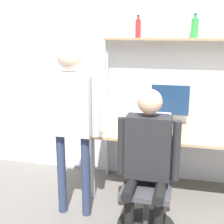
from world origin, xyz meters
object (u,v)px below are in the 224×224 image
(bottle_red, at_px, (138,28))
(cell_phone, at_px, (177,137))
(laptop, at_px, (157,129))
(person_standing, at_px, (71,109))
(monitor, at_px, (170,102))
(person_seated, at_px, (148,151))
(office_chair, at_px, (147,202))
(bottle_green, at_px, (195,28))

(bottle_red, bearing_deg, cell_phone, -41.44)
(laptop, distance_m, cell_phone, 0.23)
(laptop, height_order, bottle_red, bottle_red)
(laptop, distance_m, person_standing, 1.00)
(cell_phone, bearing_deg, laptop, 172.15)
(laptop, xyz_separation_m, cell_phone, (0.22, -0.03, -0.06))
(monitor, xyz_separation_m, laptop, (-0.11, -0.41, -0.22))
(person_seated, relative_size, person_standing, 0.79)
(person_standing, xyz_separation_m, bottle_red, (0.49, 0.97, 0.78))
(monitor, height_order, bottle_red, bottle_red)
(monitor, bearing_deg, person_seated, -96.63)
(cell_phone, distance_m, office_chair, 0.79)
(person_standing, bearing_deg, person_seated, -8.34)
(office_chair, distance_m, bottle_red, 1.97)
(monitor, distance_m, person_standing, 1.31)
(cell_phone, xyz_separation_m, person_standing, (-1.01, -0.51, 0.37))
(laptop, relative_size, office_chair, 0.32)
(person_standing, bearing_deg, bottle_red, 63.21)
(laptop, height_order, office_chair, laptop)
(bottle_green, bearing_deg, bottle_red, -180.00)
(cell_phone, bearing_deg, bottle_red, 138.56)
(laptop, bearing_deg, person_seated, -91.02)
(office_chair, bearing_deg, bottle_green, 71.03)
(bottle_red, bearing_deg, person_seated, -75.07)
(cell_phone, height_order, bottle_green, bottle_green)
(laptop, distance_m, bottle_red, 1.21)
(laptop, xyz_separation_m, person_seated, (-0.01, -0.65, -0.01))
(bottle_green, bearing_deg, laptop, -128.66)
(person_standing, bearing_deg, bottle_green, 40.48)
(office_chair, height_order, person_seated, person_seated)
(person_seated, bearing_deg, bottle_red, 104.93)
(cell_phone, height_order, bottle_red, bottle_red)
(cell_phone, height_order, person_seated, person_seated)
(laptop, distance_m, bottle_green, 1.22)
(monitor, distance_m, bottle_green, 0.90)
(laptop, distance_m, person_seated, 0.65)
(cell_phone, bearing_deg, bottle_green, 75.26)
(monitor, xyz_separation_m, office_chair, (-0.12, -1.02, -0.78))
(laptop, relative_size, person_standing, 0.17)
(person_seated, bearing_deg, cell_phone, 69.22)
(office_chair, bearing_deg, cell_phone, 67.78)
(office_chair, relative_size, bottle_red, 3.49)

